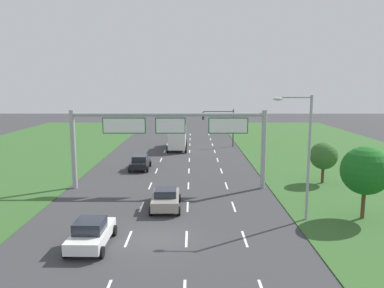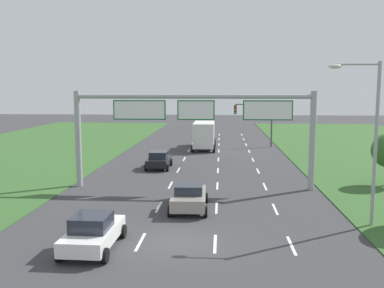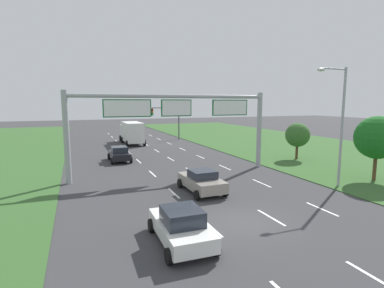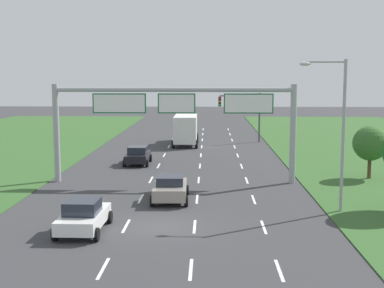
{
  "view_description": "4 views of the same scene",
  "coord_description": "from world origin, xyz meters",
  "px_view_note": "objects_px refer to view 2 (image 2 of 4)",
  "views": [
    {
      "loc": [
        2.08,
        -21.31,
        9.13
      ],
      "look_at": [
        2.25,
        13.54,
        3.64
      ],
      "focal_mm": 35.0,
      "sensor_mm": 36.0,
      "label": 1
    },
    {
      "loc": [
        1.97,
        -19.08,
        7.11
      ],
      "look_at": [
        -0.05,
        10.68,
        3.28
      ],
      "focal_mm": 40.0,
      "sensor_mm": 36.0,
      "label": 2
    },
    {
      "loc": [
        -7.73,
        -12.69,
        6.08
      ],
      "look_at": [
        1.77,
        11.65,
        2.46
      ],
      "focal_mm": 28.0,
      "sensor_mm": 36.0,
      "label": 3
    },
    {
      "loc": [
        2.4,
        -26.35,
        7.7
      ],
      "look_at": [
        1.36,
        8.8,
        3.08
      ],
      "focal_mm": 50.0,
      "sensor_mm": 36.0,
      "label": 4
    }
  ],
  "objects_px": {
    "car_near_red": "(159,160)",
    "sign_gantry": "(195,119)",
    "box_truck": "(204,134)",
    "street_lamp": "(369,129)",
    "car_lead_silver": "(93,232)",
    "car_mid_lane": "(189,197)",
    "traffic_light_mast": "(256,116)"
  },
  "relations": [
    {
      "from": "car_near_red",
      "to": "sign_gantry",
      "type": "relative_size",
      "value": 0.23
    },
    {
      "from": "box_truck",
      "to": "car_near_red",
      "type": "bearing_deg",
      "value": -105.5
    },
    {
      "from": "car_near_red",
      "to": "street_lamp",
      "type": "xyz_separation_m",
      "value": [
        13.09,
        -15.61,
        4.3
      ]
    },
    {
      "from": "car_lead_silver",
      "to": "car_mid_lane",
      "type": "relative_size",
      "value": 1.0
    },
    {
      "from": "car_mid_lane",
      "to": "car_near_red",
      "type": "bearing_deg",
      "value": 104.4
    },
    {
      "from": "car_near_red",
      "to": "car_lead_silver",
      "type": "relative_size",
      "value": 0.95
    },
    {
      "from": "car_lead_silver",
      "to": "box_truck",
      "type": "distance_m",
      "value": 33.16
    },
    {
      "from": "street_lamp",
      "to": "car_lead_silver",
      "type": "bearing_deg",
      "value": -162.4
    },
    {
      "from": "car_near_red",
      "to": "street_lamp",
      "type": "distance_m",
      "value": 20.83
    },
    {
      "from": "car_lead_silver",
      "to": "sign_gantry",
      "type": "relative_size",
      "value": 0.24
    },
    {
      "from": "car_mid_lane",
      "to": "box_truck",
      "type": "bearing_deg",
      "value": 88.88
    },
    {
      "from": "car_mid_lane",
      "to": "street_lamp",
      "type": "xyz_separation_m",
      "value": [
        9.37,
        -2.45,
        4.31
      ]
    },
    {
      "from": "car_lead_silver",
      "to": "traffic_light_mast",
      "type": "xyz_separation_m",
      "value": [
        9.99,
        35.27,
        3.08
      ]
    },
    {
      "from": "traffic_light_mast",
      "to": "street_lamp",
      "type": "bearing_deg",
      "value": -84.15
    },
    {
      "from": "car_lead_silver",
      "to": "car_mid_lane",
      "type": "bearing_deg",
      "value": 61.21
    },
    {
      "from": "box_truck",
      "to": "sign_gantry",
      "type": "xyz_separation_m",
      "value": [
        0.12,
        -20.72,
        3.23
      ]
    },
    {
      "from": "box_truck",
      "to": "street_lamp",
      "type": "bearing_deg",
      "value": -71.93
    },
    {
      "from": "box_truck",
      "to": "traffic_light_mast",
      "type": "height_order",
      "value": "traffic_light_mast"
    },
    {
      "from": "car_mid_lane",
      "to": "sign_gantry",
      "type": "distance_m",
      "value": 7.0
    },
    {
      "from": "sign_gantry",
      "to": "box_truck",
      "type": "bearing_deg",
      "value": 90.33
    },
    {
      "from": "car_near_red",
      "to": "street_lamp",
      "type": "relative_size",
      "value": 0.47
    },
    {
      "from": "car_near_red",
      "to": "sign_gantry",
      "type": "distance_m",
      "value": 9.42
    },
    {
      "from": "car_lead_silver",
      "to": "traffic_light_mast",
      "type": "height_order",
      "value": "traffic_light_mast"
    },
    {
      "from": "box_truck",
      "to": "traffic_light_mast",
      "type": "bearing_deg",
      "value": 20.08
    },
    {
      "from": "car_near_red",
      "to": "car_mid_lane",
      "type": "distance_m",
      "value": 13.68
    },
    {
      "from": "sign_gantry",
      "to": "car_mid_lane",
      "type": "bearing_deg",
      "value": -90.03
    },
    {
      "from": "car_near_red",
      "to": "box_truck",
      "type": "distance_m",
      "value": 13.67
    },
    {
      "from": "car_near_red",
      "to": "box_truck",
      "type": "bearing_deg",
      "value": 74.49
    },
    {
      "from": "car_mid_lane",
      "to": "sign_gantry",
      "type": "bearing_deg",
      "value": 88.6
    },
    {
      "from": "car_lead_silver",
      "to": "box_truck",
      "type": "bearing_deg",
      "value": 84.67
    },
    {
      "from": "car_near_red",
      "to": "sign_gantry",
      "type": "bearing_deg",
      "value": -64.0
    },
    {
      "from": "car_lead_silver",
      "to": "sign_gantry",
      "type": "distance_m",
      "value": 13.47
    }
  ]
}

